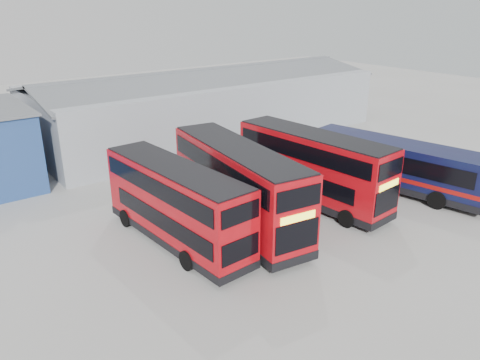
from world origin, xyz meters
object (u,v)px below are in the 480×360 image
maintenance_shed (208,105)px  double_decker_left (176,205)px  double_decker_centre (238,188)px  double_decker_right (312,169)px  single_decker_blue (396,166)px

maintenance_shed → double_decker_left: size_ratio=3.12×
double_decker_left → double_decker_centre: 3.52m
double_decker_right → single_decker_blue: size_ratio=0.87×
double_decker_left → double_decker_right: size_ratio=0.95×
double_decker_left → single_decker_blue: size_ratio=0.83×
double_decker_right → single_decker_blue: (5.79, -1.76, -0.58)m
maintenance_shed → single_decker_blue: (1.93, -18.65, -1.05)m
double_decker_right → single_decker_blue: bearing=-21.3°
double_decker_left → single_decker_blue: 14.91m
double_decker_centre → single_decker_blue: double_decker_centre is taller
single_decker_blue → double_decker_centre: bearing=-19.6°
maintenance_shed → single_decker_blue: 18.78m
maintenance_shed → double_decker_left: maintenance_shed is taller
double_decker_centre → single_decker_blue: 11.41m
double_decker_left → single_decker_blue: bearing=168.1°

